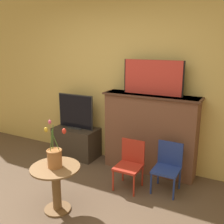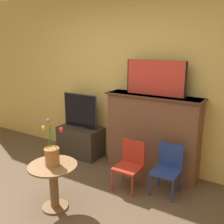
% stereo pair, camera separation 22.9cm
% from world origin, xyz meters
% --- Properties ---
extents(wall_back, '(8.00, 0.06, 2.70)m').
position_xyz_m(wall_back, '(0.00, 2.13, 1.35)').
color(wall_back, '#E0BC66').
rests_on(wall_back, ground).
extents(fireplace_mantel, '(1.42, 0.36, 1.18)m').
position_xyz_m(fireplace_mantel, '(0.54, 1.94, 0.61)').
color(fireplace_mantel, brown).
rests_on(fireplace_mantel, ground).
extents(painting, '(0.88, 0.03, 0.49)m').
position_xyz_m(painting, '(0.55, 1.95, 1.43)').
color(painting, black).
rests_on(painting, fireplace_mantel).
extents(tv_stand, '(0.75, 0.43, 0.50)m').
position_xyz_m(tv_stand, '(-0.75, 1.87, 0.25)').
color(tv_stand, '#382D23').
rests_on(tv_stand, ground).
extents(tv_monitor, '(0.66, 0.12, 0.58)m').
position_xyz_m(tv_monitor, '(-0.75, 1.87, 0.78)').
color(tv_monitor, '#2D2D2D').
rests_on(tv_monitor, tv_stand).
extents(chair_red, '(0.33, 0.33, 0.64)m').
position_xyz_m(chair_red, '(0.47, 1.38, 0.36)').
color(chair_red, '#B22D1E').
rests_on(chair_red, ground).
extents(chair_blue, '(0.33, 0.33, 0.64)m').
position_xyz_m(chair_blue, '(0.94, 1.54, 0.36)').
color(chair_blue, navy).
rests_on(chair_blue, ground).
extents(side_table, '(0.56, 0.56, 0.55)m').
position_xyz_m(side_table, '(-0.06, 0.50, 0.36)').
color(side_table, brown).
rests_on(side_table, ground).
extents(vase_tulips, '(0.23, 0.18, 0.52)m').
position_xyz_m(vase_tulips, '(-0.06, 0.50, 0.68)').
color(vase_tulips, '#AD6B38').
rests_on(vase_tulips, side_table).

